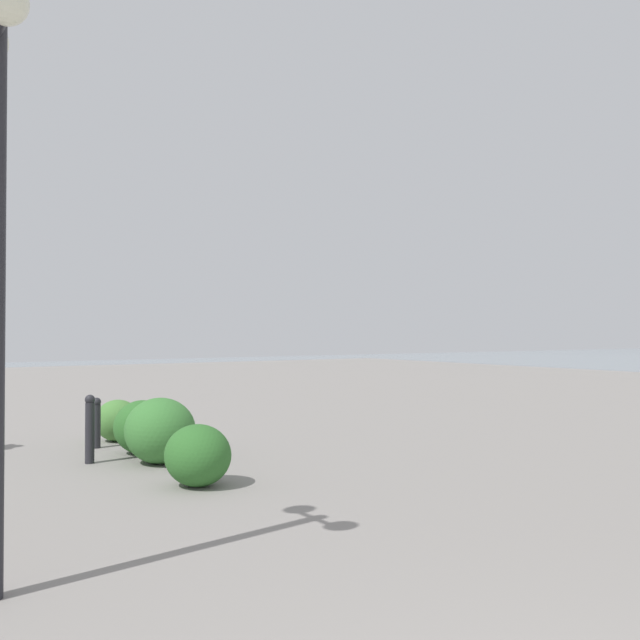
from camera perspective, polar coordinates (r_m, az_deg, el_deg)
bollard_near at (r=9.83m, az=-18.08°, el=-8.26°), size 0.13×0.13×0.90m
bollard_mid at (r=11.08m, az=-17.59°, el=-7.83°), size 0.13×0.13×0.75m
shrub_low at (r=9.59m, az=-12.78°, el=-8.70°), size 1.01×0.91×0.86m
shrub_round at (r=11.68m, az=-16.02°, el=-7.80°), size 0.77×0.69×0.65m
shrub_wide at (r=10.41m, az=-14.13°, el=-8.37°), size 0.89×0.80×0.75m
shrub_tall at (r=8.14m, az=-9.83°, el=-10.71°), size 0.81×0.73×0.69m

